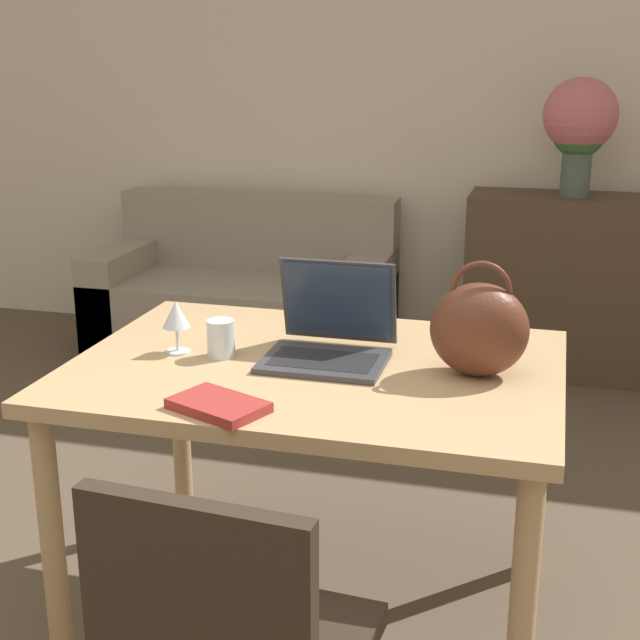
# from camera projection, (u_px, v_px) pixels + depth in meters

# --- Properties ---
(wall_back) EXTENTS (10.00, 0.06, 2.70)m
(wall_back) POSITION_uv_depth(u_px,v_px,m) (430.00, 93.00, 4.61)
(wall_back) COLOR beige
(wall_back) RESTS_ON ground_plane
(dining_table) EXTENTS (1.28, 0.92, 0.77)m
(dining_table) POSITION_uv_depth(u_px,v_px,m) (316.00, 395.00, 2.37)
(dining_table) COLOR tan
(dining_table) RESTS_ON ground_plane
(couch) EXTENTS (1.53, 0.77, 0.82)m
(couch) POSITION_uv_depth(u_px,v_px,m) (245.00, 301.00, 4.73)
(couch) COLOR gray
(couch) RESTS_ON ground_plane
(sideboard) EXTENTS (1.14, 0.40, 0.89)m
(sideboard) POSITION_uv_depth(u_px,v_px,m) (584.00, 287.00, 4.37)
(sideboard) COLOR #4C3828
(sideboard) RESTS_ON ground_plane
(laptop) EXTENTS (0.32, 0.31, 0.25)m
(laptop) POSITION_uv_depth(u_px,v_px,m) (331.00, 332.00, 2.38)
(laptop) COLOR #38383D
(laptop) RESTS_ON dining_table
(drinking_glass) EXTENTS (0.08, 0.08, 0.10)m
(drinking_glass) POSITION_uv_depth(u_px,v_px,m) (221.00, 338.00, 2.39)
(drinking_glass) COLOR silver
(drinking_glass) RESTS_ON dining_table
(wine_glass) EXTENTS (0.07, 0.07, 0.15)m
(wine_glass) POSITION_uv_depth(u_px,v_px,m) (176.00, 317.00, 2.40)
(wine_glass) COLOR silver
(wine_glass) RESTS_ON dining_table
(handbag) EXTENTS (0.25, 0.18, 0.30)m
(handbag) POSITION_uv_depth(u_px,v_px,m) (479.00, 329.00, 2.23)
(handbag) COLOR #592D1E
(handbag) RESTS_ON dining_table
(flower_vase) EXTENTS (0.34, 0.34, 0.55)m
(flower_vase) POSITION_uv_depth(u_px,v_px,m) (580.00, 123.00, 4.14)
(flower_vase) COLOR #47564C
(flower_vase) RESTS_ON sideboard
(book) EXTENTS (0.25, 0.21, 0.02)m
(book) POSITION_uv_depth(u_px,v_px,m) (218.00, 405.00, 2.04)
(book) COLOR maroon
(book) RESTS_ON dining_table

